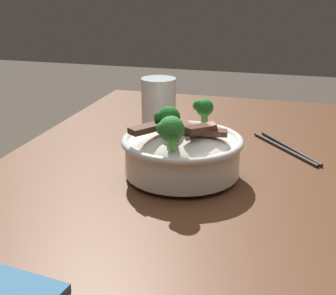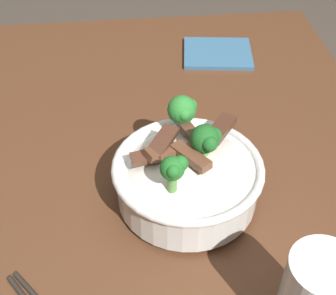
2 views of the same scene
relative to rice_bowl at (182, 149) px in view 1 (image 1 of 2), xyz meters
The scene contains 4 objects.
dining_table 0.21m from the rice_bowl, 82.95° to the right, with size 1.17×0.87×0.79m.
rice_bowl is the anchor object (origin of this frame).
drinking_glass 0.24m from the rice_bowl, 26.51° to the left, with size 0.07×0.07×0.13m.
chopsticks_pair 0.26m from the rice_bowl, 42.28° to the right, with size 0.17×0.14×0.01m.
Camera 1 is at (-0.75, -0.11, 1.12)m, focal length 50.96 mm.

